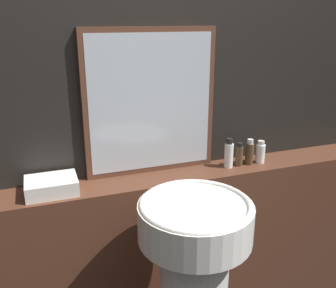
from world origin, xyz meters
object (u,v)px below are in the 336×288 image
(conditioner_bottle, at_px, (239,155))
(body_wash_bottle, at_px, (260,153))
(shampoo_bottle, at_px, (229,154))
(towel_stack, at_px, (52,186))
(lotion_bottle, at_px, (250,153))
(pedestal_sink, at_px, (193,286))
(mirror, at_px, (151,103))

(conditioner_bottle, relative_size, body_wash_bottle, 1.03)
(shampoo_bottle, relative_size, conditioner_bottle, 1.23)
(towel_stack, bearing_deg, body_wash_bottle, 0.00)
(conditioner_bottle, xyz_separation_m, lotion_bottle, (0.06, 0.00, 0.01))
(towel_stack, distance_m, conditioner_bottle, 0.94)
(pedestal_sink, distance_m, body_wash_bottle, 0.79)
(towel_stack, relative_size, conditioner_bottle, 1.78)
(pedestal_sink, relative_size, shampoo_bottle, 6.20)
(conditioner_bottle, bearing_deg, body_wash_bottle, 0.00)
(towel_stack, height_order, body_wash_bottle, body_wash_bottle)
(mirror, height_order, towel_stack, mirror)
(shampoo_bottle, distance_m, conditioner_bottle, 0.06)
(mirror, height_order, body_wash_bottle, mirror)
(mirror, xyz_separation_m, conditioner_bottle, (0.45, -0.09, -0.29))
(lotion_bottle, bearing_deg, body_wash_bottle, 0.00)
(pedestal_sink, distance_m, shampoo_bottle, 0.68)
(mirror, bearing_deg, shampoo_bottle, -12.95)
(conditioner_bottle, bearing_deg, lotion_bottle, 0.00)
(shampoo_bottle, bearing_deg, pedestal_sink, -131.57)
(pedestal_sink, height_order, conditioner_bottle, conditioner_bottle)
(pedestal_sink, height_order, lotion_bottle, lotion_bottle)
(mirror, height_order, lotion_bottle, mirror)
(shampoo_bottle, relative_size, lotion_bottle, 1.12)
(lotion_bottle, bearing_deg, mirror, 170.11)
(pedestal_sink, xyz_separation_m, mirror, (-0.02, 0.51, 0.67))
(mirror, bearing_deg, body_wash_bottle, -8.77)
(towel_stack, bearing_deg, mirror, 10.27)
(pedestal_sink, relative_size, lotion_bottle, 6.97)
(shampoo_bottle, height_order, body_wash_bottle, shampoo_bottle)
(shampoo_bottle, bearing_deg, towel_stack, 180.00)
(conditioner_bottle, bearing_deg, shampoo_bottle, 180.00)
(body_wash_bottle, bearing_deg, shampoo_bottle, 180.00)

